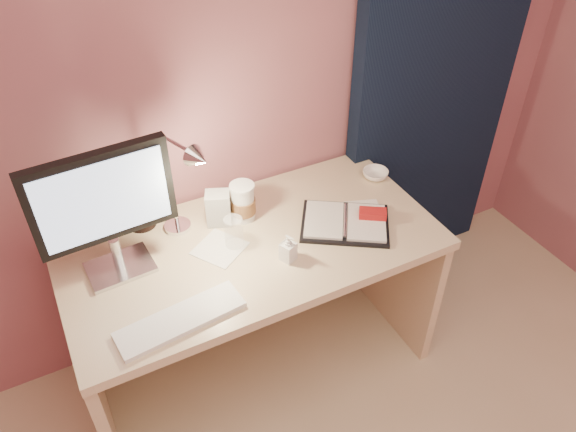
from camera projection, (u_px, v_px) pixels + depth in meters
name	position (u px, v px, depth m)	size (l,w,h in m)	color
room	(422.00, 60.00, 2.38)	(3.50, 3.50, 3.50)	#C6B28E
desk	(247.00, 273.00, 2.28)	(1.40, 0.70, 0.73)	beige
monitor	(104.00, 204.00, 1.80)	(0.46, 0.18, 0.49)	silver
keyboard	(181.00, 319.00, 1.80)	(0.42, 0.12, 0.02)	white
planner	(347.00, 222.00, 2.17)	(0.42, 0.39, 0.05)	black
paper_a	(220.00, 248.00, 2.07)	(0.16, 0.16, 0.00)	silver
paper_b	(363.00, 211.00, 2.23)	(0.14, 0.14, 0.00)	silver
coffee_cup	(243.00, 203.00, 2.16)	(0.10, 0.10, 0.16)	silver
clear_cup	(234.00, 232.00, 2.05)	(0.07, 0.07, 0.12)	white
bowl	(375.00, 174.00, 2.41)	(0.11, 0.11, 0.03)	white
lotion_bottle	(288.00, 248.00, 1.99)	(0.05, 0.05, 0.11)	silver
dark_jar	(139.00, 208.00, 2.12)	(0.11, 0.11, 0.16)	black
product_box	(218.00, 208.00, 2.14)	(0.09, 0.07, 0.14)	#AFAFAB
desk_lamp	(166.00, 188.00, 1.90)	(0.17, 0.26, 0.43)	silver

